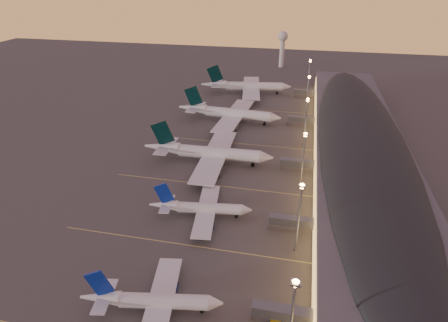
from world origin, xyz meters
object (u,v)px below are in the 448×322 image
Objects in this scene: airliner_narrow_north at (201,208)px; baggage_tug_b at (274,322)px; airliner_narrow_south at (152,301)px; airliner_wide_near at (208,153)px; airliner_wide_far at (246,86)px; radar_tower at (283,43)px; airliner_wide_mid at (229,113)px.

airliner_narrow_north reaches higher than baggage_tug_b.
airliner_wide_near is (-7.51, 88.38, 1.59)m from airliner_narrow_south.
airliner_wide_far is 93.94m from radar_tower.
airliner_wide_near is 114.05m from airliner_wide_far.
radar_tower reaches higher than airliner_narrow_north.
airliner_wide_mid reaches higher than airliner_narrow_north.
baggage_tug_b is (31.61, -42.49, -3.01)m from airliner_narrow_north.
airliner_wide_mid reaches higher than airliner_wide_near.
airliner_wide_near is 0.95× the size of airliner_wide_far.
airliner_narrow_south is at bearing -176.63° from baggage_tug_b.
airliner_narrow_south is at bearing -86.59° from airliner_wide_near.
airliner_wide_far reaches higher than airliner_wide_mid.
airliner_wide_mid is 0.97× the size of airliner_wide_far.
airliner_narrow_south is 1.19× the size of radar_tower.
airliner_narrow_south reaches higher than airliner_narrow_north.
airliner_wide_mid is 147.06m from baggage_tug_b.
airliner_wide_mid reaches higher than airliner_narrow_south.
airliner_wide_mid is (-1.37, 55.32, 0.11)m from airliner_wide_near.
airliner_narrow_south is 0.60× the size of airliner_wide_mid.
airliner_narrow_south is at bearing -92.09° from radar_tower.
airliner_narrow_south is 45.20m from airliner_narrow_north.
baggage_tug_b is at bearing -69.32° from airliner_wide_mid.
airliner_wide_mid reaches higher than baggage_tug_b.
airliner_narrow_north is 53.05m from baggage_tug_b.
radar_tower reaches higher than airliner_narrow_south.
radar_tower reaches higher than airliner_wide_far.
airliner_narrow_north is 0.62× the size of airliner_wide_near.
baggage_tug_b is (21.91, -290.35, -21.30)m from radar_tower.
airliner_wide_near is 1.93× the size of radar_tower.
airliner_narrow_north is 248.72m from radar_tower.
airliner_wide_far is at bearing 85.38° from airliner_narrow_north.
airliner_narrow_south is 9.09× the size of baggage_tug_b.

